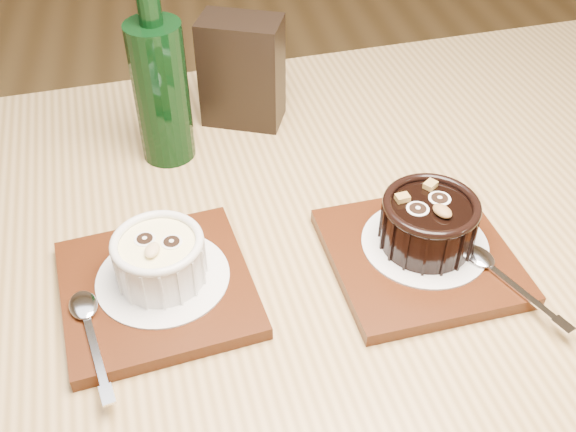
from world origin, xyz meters
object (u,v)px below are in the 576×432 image
at_px(ramekin_dark, 429,221).
at_px(green_bottle, 161,87).
at_px(table, 301,304).
at_px(ramekin_white, 159,257).
at_px(condiment_stand, 242,72).
at_px(tray_right, 419,256).
at_px(tray_left, 157,288).

distance_m(ramekin_dark, green_bottle, 0.34).
height_order(table, ramekin_white, ramekin_white).
height_order(ramekin_white, green_bottle, green_bottle).
relative_size(table, ramekin_white, 14.39).
height_order(condiment_stand, green_bottle, green_bottle).
bearing_deg(table, ramekin_white, -167.21).
height_order(table, green_bottle, green_bottle).
xyz_separation_m(ramekin_white, ramekin_dark, (0.27, -0.00, 0.00)).
distance_m(tray_right, condiment_stand, 0.34).
xyz_separation_m(tray_left, ramekin_white, (0.01, 0.01, 0.04)).
height_order(tray_left, ramekin_dark, ramekin_dark).
xyz_separation_m(table, condiment_stand, (-0.03, 0.26, 0.16)).
distance_m(tray_left, condiment_stand, 0.33).
height_order(table, tray_right, tray_right).
xyz_separation_m(ramekin_white, tray_right, (0.26, -0.01, -0.04)).
xyz_separation_m(tray_right, green_bottle, (-0.24, 0.24, 0.09)).
bearing_deg(tray_left, ramekin_white, 39.79).
xyz_separation_m(ramekin_white, green_bottle, (0.02, 0.23, 0.05)).
bearing_deg(table, tray_right, -20.53).
relative_size(ramekin_dark, condiment_stand, 0.69).
height_order(tray_left, tray_right, same).
distance_m(condiment_stand, green_bottle, 0.12).
distance_m(table, tray_right, 0.16).
relative_size(ramekin_white, tray_right, 0.49).
distance_m(ramekin_white, ramekin_dark, 0.27).
bearing_deg(ramekin_dark, table, 141.80).
bearing_deg(green_bottle, tray_left, -95.78).
bearing_deg(green_bottle, tray_right, -44.42).
bearing_deg(tray_right, ramekin_dark, 50.95).
bearing_deg(ramekin_dark, tray_right, -151.97).
xyz_separation_m(table, tray_left, (-0.15, -0.04, 0.10)).
relative_size(ramekin_dark, green_bottle, 0.40).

